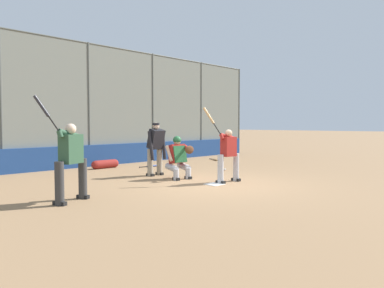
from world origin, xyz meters
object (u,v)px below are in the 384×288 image
equipment_bag_dugout_side (105,164)px  catcher_behind_plate (179,157)px  umpire_home (156,147)px  batter_on_deck (71,159)px  batter_at_plate (228,154)px  spare_bat_by_padding (151,166)px  spare_bat_near_backstop (215,160)px  fielding_glove_on_dirt (172,160)px  baseball_loose (225,169)px

equipment_bag_dugout_side → catcher_behind_plate: bearing=90.2°
umpire_home → batter_on_deck: bearing=23.7°
batter_at_plate → spare_bat_by_padding: 4.59m
batter_on_deck → spare_bat_near_backstop: bearing=179.6°
equipment_bag_dugout_side → spare_bat_near_backstop: bearing=168.8°
fielding_glove_on_dirt → equipment_bag_dugout_side: 3.57m
catcher_behind_plate → spare_bat_near_backstop: bearing=-141.2°
umpire_home → spare_bat_by_padding: size_ratio=2.02×
umpire_home → catcher_behind_plate: bearing=89.3°
catcher_behind_plate → equipment_bag_dugout_side: 3.90m
equipment_bag_dugout_side → baseball_loose: bearing=125.1°
spare_bat_by_padding → spare_bat_near_backstop: bearing=1.5°
batter_on_deck → baseball_loose: (-6.37, -1.01, -0.86)m
catcher_behind_plate → equipment_bag_dugout_side: (0.02, -3.87, -0.51)m
baseball_loose → equipment_bag_dugout_side: size_ratio=0.07×
batter_at_plate → spare_bat_by_padding: batter_at_plate is taller
umpire_home → spare_bat_near_backstop: size_ratio=2.14×
catcher_behind_plate → umpire_home: 1.05m
catcher_behind_plate → batter_on_deck: bearing=20.0°
batter_at_plate → spare_bat_near_backstop: batter_at_plate is taller
umpire_home → equipment_bag_dugout_side: (0.01, -2.84, -0.75)m
catcher_behind_plate → batter_on_deck: 3.93m
fielding_glove_on_dirt → baseball_loose: fielding_glove_on_dirt is taller
catcher_behind_plate → fielding_glove_on_dirt: (-3.54, -4.09, -0.60)m
batter_on_deck → fielding_glove_on_dirt: 8.87m
batter_at_plate → spare_bat_by_padding: bearing=-99.1°
batter_on_deck → spare_bat_near_backstop: 9.63m
spare_bat_by_padding → batter_at_plate: bearing=-98.4°
spare_bat_near_backstop → equipment_bag_dugout_side: 5.14m
batter_at_plate → catcher_behind_plate: bearing=-68.8°
batter_at_plate → equipment_bag_dugout_side: (0.51, -5.33, -0.65)m
spare_bat_by_padding → equipment_bag_dugout_side: 1.68m
batter_at_plate → catcher_behind_plate: size_ratio=1.64×
umpire_home → spare_bat_by_padding: umpire_home is taller
umpire_home → fielding_glove_on_dirt: (-3.55, -3.06, -0.84)m
spare_bat_near_backstop → spare_bat_by_padding: same height
spare_bat_by_padding → batter_on_deck: bearing=-141.7°
umpire_home → baseball_loose: umpire_home is taller
batter_at_plate → baseball_loose: 2.77m
fielding_glove_on_dirt → spare_bat_by_padding: bearing=27.5°
umpire_home → equipment_bag_dugout_side: umpire_home is taller
batter_on_deck → spare_bat_by_padding: batter_on_deck is taller
fielding_glove_on_dirt → baseball_loose: size_ratio=4.48×
fielding_glove_on_dirt → equipment_bag_dugout_side: equipment_bag_dugout_side is taller
catcher_behind_plate → baseball_loose: catcher_behind_plate is taller
spare_bat_by_padding → fielding_glove_on_dirt: size_ratio=2.49×
catcher_behind_plate → baseball_loose: bearing=-164.9°
catcher_behind_plate → spare_bat_near_backstop: catcher_behind_plate is taller
batter_at_plate → catcher_behind_plate: (0.50, -1.47, -0.14)m
batter_at_plate → fielding_glove_on_dirt: (-3.05, -5.55, -0.75)m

